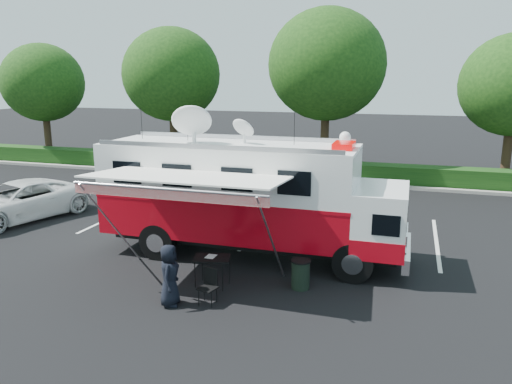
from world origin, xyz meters
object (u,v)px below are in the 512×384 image
(command_truck, at_px, (249,196))
(folding_table, at_px, (212,259))
(trash_bin, at_px, (301,274))
(white_suv, at_px, (20,220))

(command_truck, bearing_deg, folding_table, -94.93)
(command_truck, height_order, trash_bin, command_truck)
(command_truck, distance_m, white_suv, 9.85)
(trash_bin, bearing_deg, folding_table, -166.56)
(command_truck, xyz_separation_m, folding_table, (-0.21, -2.44, -1.13))
(command_truck, distance_m, trash_bin, 3.16)
(folding_table, bearing_deg, white_suv, 159.37)
(trash_bin, bearing_deg, command_truck, 136.92)
(command_truck, bearing_deg, trash_bin, -43.08)
(folding_table, relative_size, trash_bin, 1.39)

